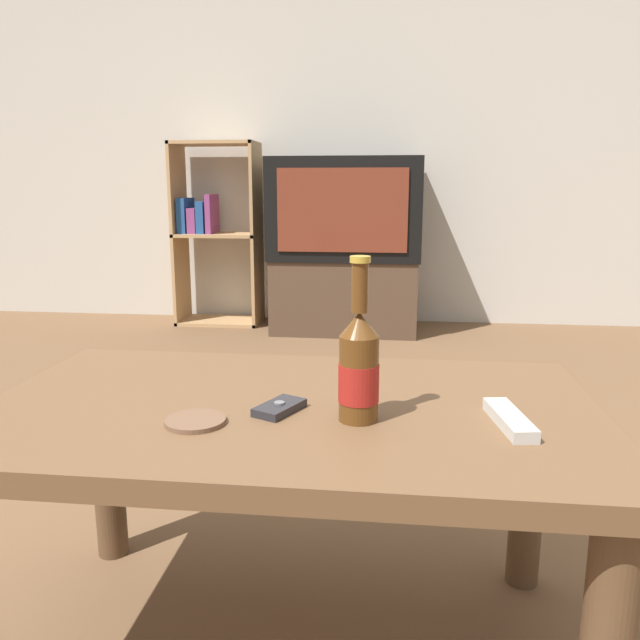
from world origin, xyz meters
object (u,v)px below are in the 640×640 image
at_px(tv_stand, 345,294).
at_px(beer_bottle, 359,366).
at_px(cell_phone, 279,408).
at_px(bookshelf, 213,230).
at_px(remote_control, 510,419).
at_px(television, 346,209).

height_order(tv_stand, beer_bottle, beer_bottle).
xyz_separation_m(beer_bottle, cell_phone, (-0.13, 0.02, -0.08)).
bearing_deg(bookshelf, cell_phone, -71.68).
distance_m(bookshelf, remote_control, 3.16).
bearing_deg(beer_bottle, bookshelf, 110.56).
bearing_deg(cell_phone, television, 117.49).
relative_size(television, cell_phone, 8.32).
height_order(television, bookshelf, bookshelf).
height_order(tv_stand, remote_control, remote_control).
xyz_separation_m(bookshelf, remote_control, (1.32, -2.87, -0.10)).
xyz_separation_m(tv_stand, cell_phone, (0.10, -2.75, 0.28)).
height_order(tv_stand, cell_phone, cell_phone).
bearing_deg(beer_bottle, tv_stand, 94.86).
xyz_separation_m(tv_stand, beer_bottle, (0.24, -2.77, 0.36)).
bearing_deg(cell_phone, tv_stand, 117.49).
bearing_deg(remote_control, tv_stand, 90.70).
bearing_deg(beer_bottle, remote_control, 0.73).
bearing_deg(bookshelf, tv_stand, -7.27).
height_order(beer_bottle, remote_control, beer_bottle).
bearing_deg(remote_control, beer_bottle, 171.67).
bearing_deg(television, cell_phone, -87.88).
relative_size(bookshelf, beer_bottle, 4.22).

